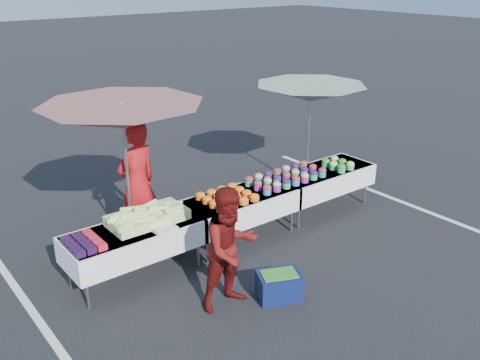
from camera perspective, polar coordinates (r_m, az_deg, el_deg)
ground at (r=8.43m, az=-0.00°, el=-6.32°), size 80.00×80.00×0.00m
stripe_left at (r=7.21m, az=-21.05°, el=-13.29°), size 0.10×5.00×0.00m
stripe_right at (r=10.52m, az=13.86°, el=-1.07°), size 0.10×5.00×0.00m
table_left at (r=7.32m, az=-11.24°, el=-6.26°), size 1.86×0.81×0.75m
table_center at (r=8.17m, az=-0.00°, el=-2.71°), size 1.86×0.81×0.75m
table_right at (r=9.30m, az=8.76°, el=0.15°), size 1.86×0.81×0.75m
berry_punnets at (r=6.93m, az=-16.36°, el=-6.51°), size 0.40×0.54×0.08m
corn_pile at (r=7.34m, az=-9.86°, el=-3.85°), size 1.16×0.57×0.26m
plastic_bags at (r=7.12m, az=-8.08°, el=-5.15°), size 0.30×0.25×0.05m
carrot_bowls at (r=7.94m, az=-1.38°, el=-1.77°), size 0.75×0.69×0.11m
potato_cups at (r=8.65m, az=4.96°, el=0.40°), size 1.34×0.58×0.16m
bean_baskets at (r=9.34m, az=10.39°, el=1.70°), size 0.36×0.50×0.15m
vendor at (r=8.13m, az=-10.87°, el=-0.41°), size 0.79×0.62×1.91m
customer at (r=6.55m, az=-1.02°, el=-7.30°), size 0.78×0.62×1.58m
umbrella_left at (r=7.40m, az=-12.41°, el=6.56°), size 2.85×2.85×2.31m
umbrella_right at (r=9.76m, az=7.52°, el=9.11°), size 2.53×2.53×2.06m
storage_bin at (r=6.99m, az=4.18°, el=-11.13°), size 0.66×0.58×0.35m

